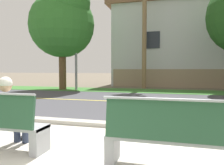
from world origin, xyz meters
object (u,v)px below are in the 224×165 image
streetlamp (77,23)px  shade_tree_far_left (63,20)px  bench_right (170,138)px  seated_person_white (10,110)px

streetlamp → shade_tree_far_left: streetlamp is taller
bench_right → seated_person_white: seated_person_white is taller
bench_right → streetlamp: 13.20m
bench_right → shade_tree_far_left: bearing=123.7°
seated_person_white → streetlamp: size_ratio=0.16×
seated_person_white → streetlamp: bearing=108.3°
bench_right → shade_tree_far_left: 13.47m
streetlamp → shade_tree_far_left: (-0.86, -0.28, 0.20)m
streetlamp → shade_tree_far_left: size_ratio=1.10×
bench_right → seated_person_white: size_ratio=1.42×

